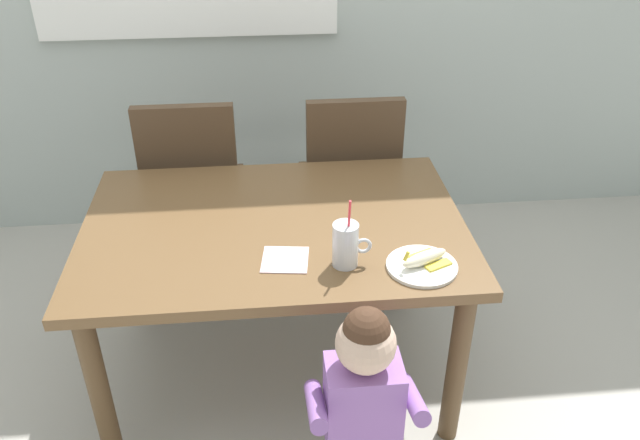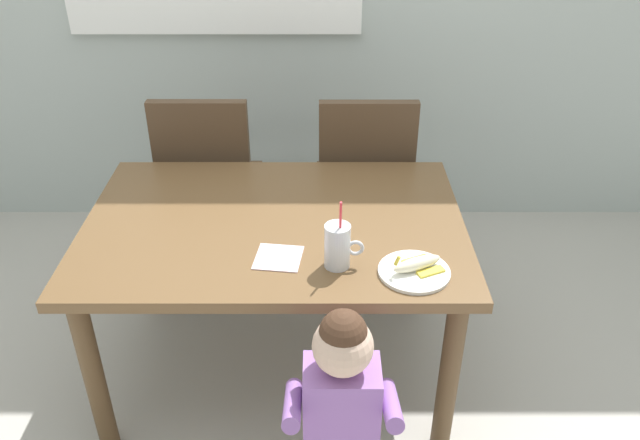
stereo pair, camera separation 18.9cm
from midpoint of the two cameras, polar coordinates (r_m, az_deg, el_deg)
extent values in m
plane|color=#B7B2A8|center=(2.75, -1.33, -12.94)|extent=(24.00, 24.00, 0.00)
cube|color=brown|center=(2.31, -1.54, -0.52)|extent=(1.37, 0.95, 0.04)
cylinder|color=brown|center=(2.33, -17.12, -13.17)|extent=(0.07, 0.07, 0.68)
cylinder|color=brown|center=(2.29, 14.02, -13.45)|extent=(0.07, 0.07, 0.68)
cylinder|color=brown|center=(2.91, -13.17, -2.35)|extent=(0.07, 0.07, 0.68)
cylinder|color=brown|center=(2.88, 10.86, -2.43)|extent=(0.07, 0.07, 0.68)
cube|color=#4C3826|center=(3.11, -7.55, 2.96)|extent=(0.44, 0.44, 0.06)
cube|color=#4C3826|center=(2.81, -8.41, 5.84)|extent=(0.42, 0.05, 0.48)
cylinder|color=black|center=(3.37, -3.69, 0.93)|extent=(0.04, 0.04, 0.42)
cylinder|color=black|center=(3.42, -10.06, 0.93)|extent=(0.04, 0.04, 0.42)
cylinder|color=black|center=(3.05, -4.12, -2.70)|extent=(0.04, 0.04, 0.42)
cylinder|color=black|center=(3.10, -11.13, -2.64)|extent=(0.04, 0.04, 0.42)
cube|color=#4C3826|center=(3.09, 5.78, 2.90)|extent=(0.44, 0.44, 0.06)
cube|color=#4C3826|center=(2.79, 6.41, 5.79)|extent=(0.42, 0.05, 0.48)
cylinder|color=black|center=(3.40, 8.50, 0.85)|extent=(0.04, 0.04, 0.42)
cylinder|color=black|center=(3.36, 2.08, 0.87)|extent=(0.04, 0.04, 0.42)
cylinder|color=black|center=(3.08, 9.36, -2.76)|extent=(0.04, 0.04, 0.42)
cylinder|color=black|center=(3.04, 2.27, -2.78)|extent=(0.04, 0.04, 0.42)
cube|color=#9966B7|center=(1.94, 5.01, -16.36)|extent=(0.22, 0.15, 0.30)
sphere|color=beige|center=(1.77, 5.36, -11.24)|extent=(0.17, 0.17, 0.17)
sphere|color=#472D1E|center=(1.74, 5.44, -10.11)|extent=(0.13, 0.13, 0.13)
cylinder|color=#9966B7|center=(1.89, 0.70, -16.24)|extent=(0.05, 0.24, 0.13)
cylinder|color=#9966B7|center=(1.92, 9.44, -16.06)|extent=(0.05, 0.24, 0.13)
cylinder|color=silver|center=(2.03, 4.44, -2.41)|extent=(0.08, 0.08, 0.15)
cylinder|color=#B2D184|center=(2.05, 4.40, -3.10)|extent=(0.07, 0.07, 0.08)
torus|color=silver|center=(2.04, 6.05, -2.58)|extent=(0.06, 0.01, 0.06)
cylinder|color=#E5333F|center=(1.99, 4.76, -0.89)|extent=(0.01, 0.05, 0.22)
cylinder|color=white|center=(2.07, 11.21, -4.64)|extent=(0.23, 0.23, 0.01)
ellipsoid|color=#F4EAC6|center=(2.06, 11.49, -3.93)|extent=(0.17, 0.11, 0.04)
cube|color=yellow|center=(2.06, 12.67, -4.61)|extent=(0.10, 0.07, 0.01)
cube|color=yellow|center=(2.10, 11.31, -3.63)|extent=(0.10, 0.07, 0.01)
cylinder|color=yellow|center=(2.00, 9.81, -3.70)|extent=(0.03, 0.02, 0.03)
cube|color=silver|center=(2.10, -0.95, -3.44)|extent=(0.17, 0.17, 0.00)
camera|label=1|loc=(0.09, -87.52, 1.52)|focal=35.89mm
camera|label=2|loc=(0.09, 92.48, -1.52)|focal=35.89mm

